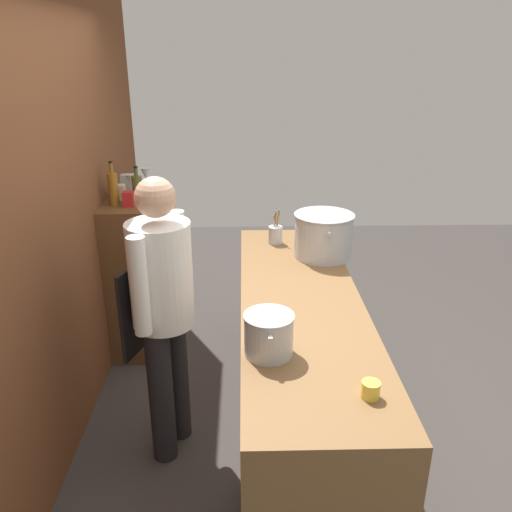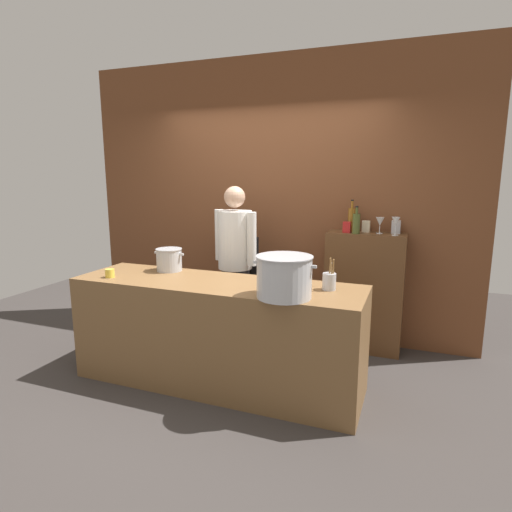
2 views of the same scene
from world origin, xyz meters
TOP-DOWN VIEW (x-y plane):
  - ground_plane at (0.00, 0.00)m, footprint 8.00×8.00m
  - brick_back_panel at (0.00, 1.40)m, footprint 4.40×0.10m
  - prep_counter at (0.00, 0.00)m, footprint 2.45×0.70m
  - bar_cabinet at (1.07, 1.19)m, footprint 0.76×0.32m
  - chef at (-0.16, 0.78)m, footprint 0.51×0.40m
  - stockpot_large at (0.66, -0.22)m, footprint 0.47×0.41m
  - stockpot_small at (-0.58, 0.22)m, footprint 0.30×0.24m
  - utensil_crock at (0.92, 0.10)m, footprint 0.10×0.10m
  - butter_jar at (-0.93, -0.19)m, footprint 0.08×0.08m
  - wine_bottle_amber at (0.90, 1.25)m, footprint 0.07×0.07m
  - wine_bottle_olive at (0.97, 1.10)m, footprint 0.07×0.07m
  - wine_glass_short at (1.19, 1.18)m, footprint 0.08×0.08m
  - wine_glass_wide at (1.33, 1.10)m, footprint 0.08×0.08m
  - spice_tin_red at (0.88, 1.15)m, footprint 0.07×0.07m
  - spice_tin_cream at (1.05, 1.25)m, footprint 0.08×0.08m
  - spice_tin_silver at (1.33, 1.25)m, footprint 0.08×0.08m

SIDE VIEW (x-z plane):
  - ground_plane at x=0.00m, z-range 0.00..0.00m
  - prep_counter at x=0.00m, z-range 0.00..0.90m
  - bar_cabinet at x=1.07m, z-range 0.00..1.21m
  - butter_jar at x=-0.93m, z-range 0.90..0.97m
  - chef at x=-0.16m, z-range 0.13..1.79m
  - utensil_crock at x=0.92m, z-range 0.84..1.10m
  - stockpot_small at x=-0.58m, z-range 0.90..1.11m
  - stockpot_large at x=0.66m, z-range 0.90..1.21m
  - spice_tin_red at x=0.88m, z-range 1.21..1.31m
  - spice_tin_cream at x=1.05m, z-range 1.21..1.32m
  - spice_tin_silver at x=1.33m, z-range 1.21..1.33m
  - wine_bottle_olive at x=0.97m, z-range 1.18..1.44m
  - wine_glass_short at x=1.19m, z-range 1.24..1.40m
  - wine_bottle_amber at x=0.90m, z-range 1.17..1.49m
  - wine_glass_wide at x=1.33m, z-range 1.25..1.42m
  - brick_back_panel at x=0.00m, z-range 0.00..3.00m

